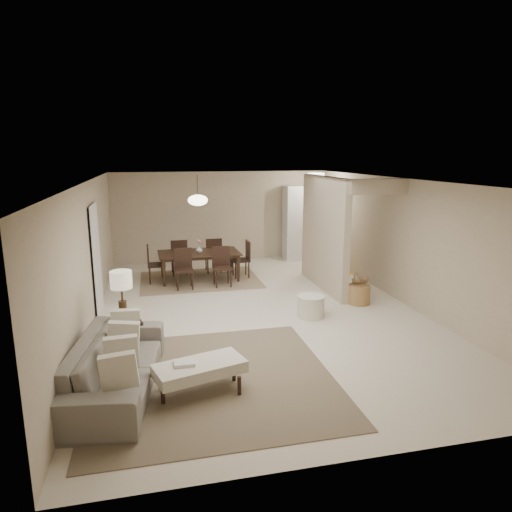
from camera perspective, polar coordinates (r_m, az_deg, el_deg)
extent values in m
plane|color=beige|center=(8.87, 0.24, -6.91)|extent=(9.00, 9.00, 0.00)
plane|color=white|center=(8.38, 0.25, 9.43)|extent=(9.00, 9.00, 0.00)
plane|color=tan|center=(12.90, -4.33, 4.94)|extent=(6.00, 0.00, 6.00)
plane|color=tan|center=(8.39, -20.12, 0.04)|extent=(0.00, 9.00, 9.00)
plane|color=tan|center=(9.66, 17.85, 1.77)|extent=(0.00, 9.00, 9.00)
cube|color=tan|center=(10.24, 8.49, 2.83)|extent=(0.15, 2.50, 2.50)
cube|color=black|center=(9.02, -19.38, -0.57)|extent=(0.04, 0.90, 2.04)
cube|color=silver|center=(13.15, 6.12, 4.17)|extent=(1.20, 0.55, 2.10)
cylinder|color=white|center=(12.11, 7.53, 10.12)|extent=(0.44, 0.44, 0.05)
cube|color=brown|center=(6.39, -5.41, -15.06)|extent=(3.20, 3.20, 0.01)
imported|color=slate|center=(6.22, -17.12, -12.87)|extent=(2.49, 1.26, 0.70)
cube|color=beige|center=(5.95, -7.04, -13.77)|extent=(1.23, 0.81, 0.15)
cylinder|color=black|center=(5.86, -11.56, -16.63)|extent=(0.05, 0.05, 0.25)
cylinder|color=black|center=(5.94, -2.10, -15.94)|extent=(0.05, 0.05, 0.25)
cylinder|color=black|center=(6.19, -11.66, -14.95)|extent=(0.05, 0.05, 0.25)
cylinder|color=black|center=(6.27, -2.77, -14.33)|extent=(0.05, 0.05, 0.25)
cube|color=black|center=(7.29, -16.08, -9.64)|extent=(0.58, 0.58, 0.53)
cylinder|color=#47341E|center=(7.15, -16.29, -6.56)|extent=(0.12, 0.12, 0.30)
cylinder|color=#47341E|center=(7.07, -16.42, -4.42)|extent=(0.03, 0.03, 0.26)
cylinder|color=beige|center=(7.01, -16.53, -2.85)|extent=(0.32, 0.32, 0.26)
cylinder|color=beige|center=(8.58, 6.87, -6.28)|extent=(0.52, 0.52, 0.40)
cylinder|color=olive|center=(9.49, 12.73, -4.70)|extent=(0.57, 0.57, 0.38)
cube|color=#80684F|center=(11.10, -7.01, -2.95)|extent=(2.80, 2.10, 0.01)
imported|color=black|center=(11.01, -7.06, -1.29)|extent=(1.94, 1.11, 0.67)
imported|color=silver|center=(10.92, -7.12, 0.83)|extent=(0.19, 0.19, 0.16)
cube|color=gold|center=(11.98, 10.11, -1.89)|extent=(1.09, 0.81, 0.01)
cylinder|color=#47341E|center=(10.72, -7.34, 8.69)|extent=(0.02, 0.02, 0.50)
ellipsoid|color=#FFEAC6|center=(10.75, -7.29, 6.93)|extent=(0.46, 0.46, 0.25)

